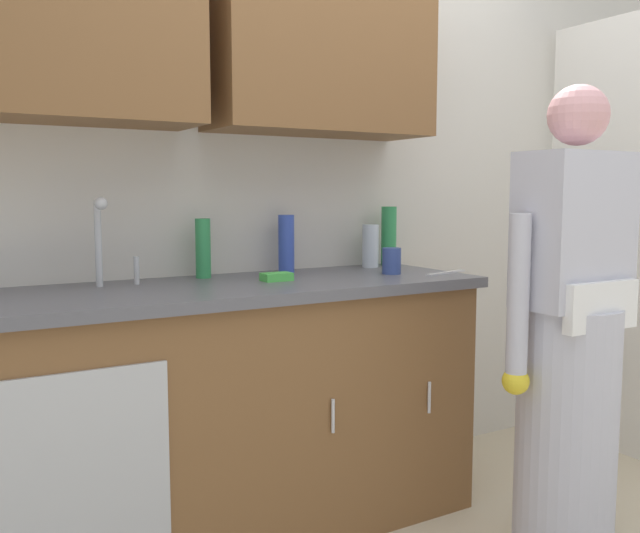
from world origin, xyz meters
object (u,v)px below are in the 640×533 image
(sink, at_px, (122,295))
(bottle_soap, at_px, (203,248))
(knife_on_counter, at_px, (446,273))
(bottle_water_short, at_px, (370,246))
(person_at_sink, at_px, (569,361))
(cup_by_sink, at_px, (392,261))
(bottle_cleaner_spray, at_px, (389,236))
(sponge, at_px, (277,277))
(bottle_water_tall, at_px, (286,244))

(sink, relative_size, bottle_soap, 2.19)
(knife_on_counter, bearing_deg, bottle_soap, -36.11)
(bottle_water_short, bearing_deg, person_at_sink, -78.48)
(bottle_water_short, xyz_separation_m, knife_on_counter, (0.13, -0.35, -0.09))
(sink, distance_m, cup_by_sink, 1.07)
(bottle_cleaner_spray, relative_size, cup_by_sink, 2.52)
(bottle_soap, bearing_deg, cup_by_sink, -20.38)
(bottle_water_short, distance_m, knife_on_counter, 0.38)
(person_at_sink, distance_m, bottle_water_short, 1.00)
(bottle_water_short, distance_m, sponge, 0.61)
(bottle_cleaner_spray, height_order, sponge, bottle_cleaner_spray)
(bottle_soap, distance_m, sponge, 0.32)
(bottle_soap, relative_size, knife_on_counter, 0.95)
(bottle_cleaner_spray, height_order, knife_on_counter, bottle_cleaner_spray)
(cup_by_sink, distance_m, knife_on_counter, 0.23)
(knife_on_counter, bearing_deg, sponge, -25.51)
(bottle_water_short, distance_m, bottle_soap, 0.77)
(bottle_cleaner_spray, bearing_deg, person_at_sink, -85.26)
(sink, bearing_deg, knife_on_counter, -7.27)
(bottle_water_short, bearing_deg, sink, -170.56)
(bottle_water_tall, relative_size, bottle_soap, 1.04)
(bottle_water_tall, bearing_deg, sink, -164.59)
(bottle_water_short, xyz_separation_m, bottle_water_tall, (-0.41, 0.01, 0.02))
(sink, xyz_separation_m, bottle_water_short, (1.13, 0.19, 0.11))
(bottle_soap, bearing_deg, sink, -151.39)
(cup_by_sink, relative_size, sponge, 0.96)
(cup_by_sink, bearing_deg, sink, 176.66)
(sink, height_order, person_at_sink, person_at_sink)
(person_at_sink, xyz_separation_m, sponge, (-0.76, 0.71, 0.26))
(sink, bearing_deg, bottle_cleaner_spray, 9.32)
(bottle_soap, height_order, sponge, bottle_soap)
(bottle_cleaner_spray, xyz_separation_m, bottle_soap, (-0.88, -0.01, -0.02))
(bottle_water_tall, xyz_separation_m, cup_by_sink, (0.34, -0.26, -0.07))
(bottle_cleaner_spray, xyz_separation_m, knife_on_counter, (0.02, -0.37, -0.13))
(sponge, bearing_deg, sink, 177.62)
(person_at_sink, distance_m, bottle_cleaner_spray, 1.02)
(bottle_water_tall, bearing_deg, bottle_water_short, -1.51)
(person_at_sink, xyz_separation_m, knife_on_counter, (-0.06, 0.57, 0.25))
(knife_on_counter, distance_m, sponge, 0.71)
(bottle_water_short, relative_size, bottle_soap, 0.83)
(sink, distance_m, person_at_sink, 1.53)
(sponge, bearing_deg, knife_on_counter, -11.15)
(bottle_soap, distance_m, knife_on_counter, 0.98)
(knife_on_counter, bearing_deg, person_at_sink, 81.34)
(cup_by_sink, bearing_deg, bottle_water_short, 74.46)
(knife_on_counter, bearing_deg, bottle_water_short, -83.83)
(person_at_sink, height_order, sponge, person_at_sink)
(sink, bearing_deg, cup_by_sink, -3.34)
(person_at_sink, height_order, bottle_water_short, person_at_sink)
(person_at_sink, height_order, cup_by_sink, person_at_sink)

